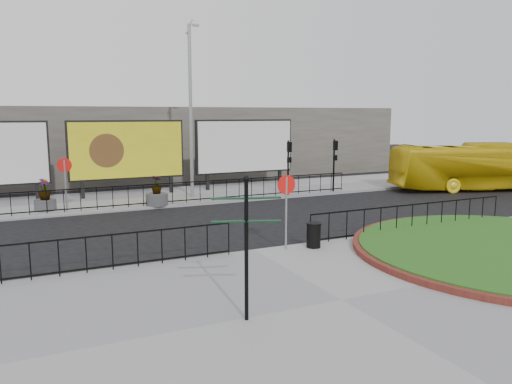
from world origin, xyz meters
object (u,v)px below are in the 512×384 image
billboard_mid (127,150)px  planter_b (157,196)px  planter_a (45,199)px  litter_bin (314,235)px  fingerpost_sign (246,234)px  bus (476,167)px  lamp_post (191,109)px

billboard_mid → planter_b: (0.66, -3.57, -2.01)m
planter_a → planter_b: 5.10m
planter_b → litter_bin: bearing=-74.5°
fingerpost_sign → planter_b: fingerpost_sign is taller
planter_a → bus: bearing=-8.2°
fingerpost_sign → planter_b: 14.66m
fingerpost_sign → litter_bin: fingerpost_sign is taller
planter_a → planter_b: planter_a is taller
fingerpost_sign → lamp_post: bearing=99.2°
billboard_mid → lamp_post: 4.23m
litter_bin → fingerpost_sign: bearing=-135.1°
billboard_mid → bus: billboard_mid is taller
litter_bin → planter_a: 13.37m
billboard_mid → fingerpost_sign: 18.10m
lamp_post → bus: lamp_post is taller
fingerpost_sign → bus: size_ratio=0.31×
lamp_post → bus: 17.30m
fingerpost_sign → planter_b: size_ratio=2.15×
bus → planter_a: (-23.81, 3.43, -0.76)m
billboard_mid → fingerpost_sign: billboard_mid is taller
billboard_mid → lamp_post: bearing=-33.3°
lamp_post → planter_b: 5.10m
bus → planter_a: bus is taller
lamp_post → fingerpost_sign: bearing=-104.1°
billboard_mid → planter_b: billboard_mid is taller
bus → billboard_mid: bearing=90.8°
planter_b → bus: bearing=-7.8°
litter_bin → planter_b: planter_b is taller
billboard_mid → bus: 20.43m
bus → planter_b: size_ratio=6.91×
fingerpost_sign → planter_b: (1.71, 14.49, -1.43)m
fingerpost_sign → litter_bin: 6.50m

